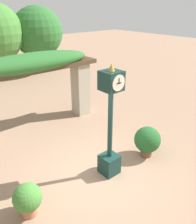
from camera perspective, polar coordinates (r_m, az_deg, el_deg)
name	(u,v)px	position (r m, az deg, el deg)	size (l,w,h in m)	color
ground_plane	(98,173)	(7.16, -0.01, -14.45)	(60.00, 60.00, 0.00)	#9E7A60
pedestal_clock	(110,127)	(6.37, 2.93, -3.53)	(0.49, 0.54, 3.22)	#14332D
pergola	(32,74)	(9.00, -15.66, 8.80)	(5.52, 1.20, 2.95)	#A89E89
potted_plant_near_left	(147,140)	(7.73, 11.78, -6.70)	(0.84, 0.84, 1.01)	brown
potted_plant_near_right	(28,199)	(5.98, -16.60, -19.39)	(0.67, 0.67, 0.83)	#B26B4C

